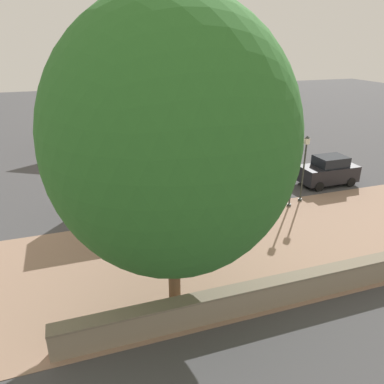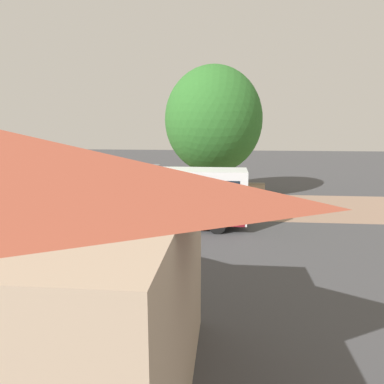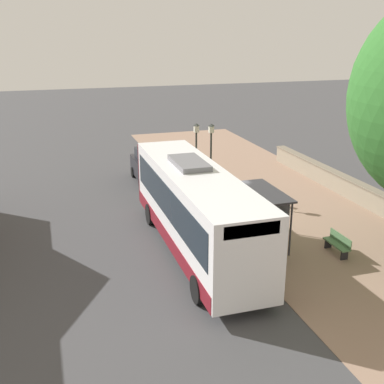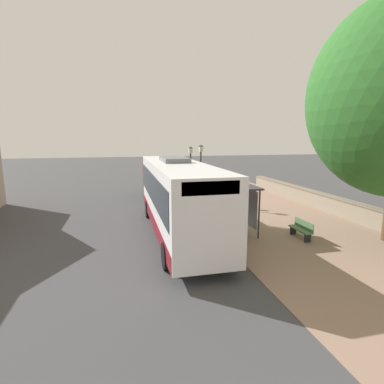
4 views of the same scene
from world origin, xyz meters
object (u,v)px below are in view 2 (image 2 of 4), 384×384
at_px(bus_shelter, 164,186).
at_px(street_lamp_far, 77,177).
at_px(bus, 152,195).
at_px(street_lamp_near, 59,180).
at_px(bench, 195,201).
at_px(pedestrian, 223,207).
at_px(shade_tree, 213,120).

bearing_deg(bus_shelter, street_lamp_far, -86.36).
bearing_deg(bus, street_lamp_far, -115.34).
relative_size(bus, street_lamp_near, 2.73).
distance_m(bench, street_lamp_far, 8.62).
height_order(street_lamp_near, street_lamp_far, street_lamp_far).
height_order(pedestrian, bench, pedestrian).
xyz_separation_m(bus_shelter, bench, (-2.47, 1.94, -1.53)).
distance_m(bus_shelter, bench, 3.49).
xyz_separation_m(bus, pedestrian, (-1.60, 4.27, -1.00)).
xyz_separation_m(bus, bus_shelter, (-3.11, 0.15, 0.06)).
xyz_separation_m(street_lamp_far, shade_tree, (-6.53, 9.05, 3.90)).
height_order(street_lamp_near, shade_tree, shade_tree).
xyz_separation_m(pedestrian, bench, (-3.98, -2.18, -0.47)).
xyz_separation_m(bench, shade_tree, (-3.69, 1.18, 5.96)).
height_order(pedestrian, shade_tree, shade_tree).
relative_size(bus_shelter, street_lamp_near, 0.80).
relative_size(bus_shelter, shade_tree, 0.30).
height_order(bus, pedestrian, bus).
distance_m(bench, street_lamp_near, 9.75).
relative_size(bus, pedestrian, 6.96).
relative_size(pedestrian, street_lamp_near, 0.39).
xyz_separation_m(bus_shelter, shade_tree, (-6.15, 3.13, 4.44)).
height_order(bench, street_lamp_far, street_lamp_far).
distance_m(street_lamp_near, shade_tree, 12.94).
height_order(bus_shelter, shade_tree, shade_tree).
bearing_deg(street_lamp_far, shade_tree, 125.82).
height_order(pedestrian, street_lamp_far, street_lamp_far).
xyz_separation_m(street_lamp_near, shade_tree, (-7.00, 10.13, 3.98)).
distance_m(bench, shade_tree, 7.11).
bearing_deg(pedestrian, bus_shelter, -110.11).
height_order(bus_shelter, pedestrian, bus_shelter).
relative_size(pedestrian, bench, 1.09).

